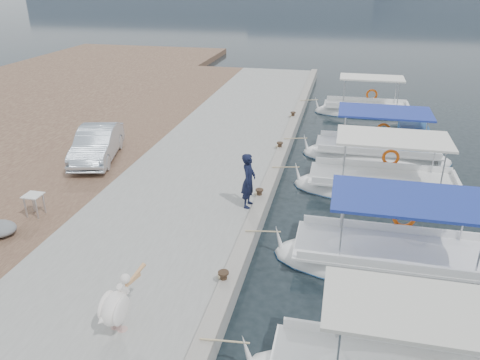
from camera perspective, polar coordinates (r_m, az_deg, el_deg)
name	(u,v)px	position (r m, az deg, el deg)	size (l,w,h in m)	color
ground	(261,233)	(15.26, 2.61, -6.43)	(400.00, 400.00, 0.00)	black
concrete_quay	(213,162)	(20.14, -3.26, 2.22)	(6.00, 40.00, 0.50)	gray
quay_curb	(278,160)	(19.49, 4.62, 2.40)	(0.44, 40.00, 0.12)	gray
cobblestone_strip	(107,153)	(21.97, -15.94, 3.20)	(4.00, 40.00, 0.50)	brown
fishing_caique_b	(393,263)	(14.23, 18.14, -9.64)	(6.85, 2.55, 2.83)	white
fishing_caique_c	(382,189)	(18.69, 16.91, -1.07)	(6.75, 2.52, 2.83)	white
fishing_caique_d	(378,155)	(21.95, 16.49, 2.96)	(6.56, 2.54, 2.83)	white
fishing_caique_e	(365,113)	(28.79, 15.04, 7.93)	(5.96, 1.99, 2.83)	white
mooring_bollards	(259,193)	(16.29, 2.38, -1.57)	(0.28, 20.28, 0.33)	black
pelican	(116,306)	(10.81, -14.90, -14.63)	(0.73, 1.56, 1.20)	tan
fisherman	(249,180)	(15.41, 1.05, -0.06)	(0.68, 0.45, 1.87)	black
parked_car	(97,144)	(20.37, -17.04, 4.22)	(1.45, 4.15, 1.37)	silver
folding_table	(34,201)	(16.39, -23.83, -2.31)	(0.55, 0.55, 0.73)	silver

